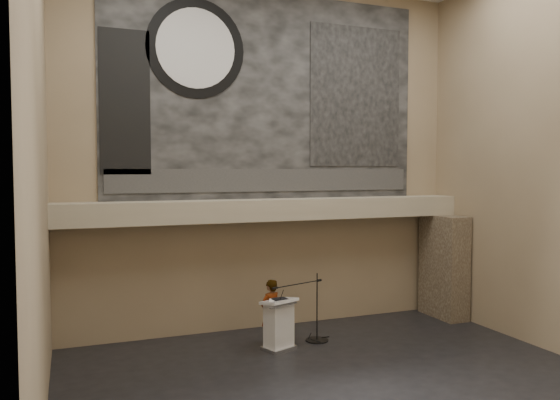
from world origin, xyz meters
name	(u,v)px	position (x,y,z in m)	size (l,w,h in m)	color
floor	(344,384)	(0.00, 0.00, 0.00)	(10.00, 10.00, 0.00)	black
wall_back	(268,156)	(0.00, 4.00, 4.25)	(10.00, 0.02, 8.50)	#826E52
wall_front	(519,137)	(0.00, -4.00, 4.25)	(10.00, 0.02, 8.50)	#826E52
wall_left	(38,145)	(-5.00, 0.00, 4.25)	(0.02, 8.00, 8.50)	#826E52
wall_right	(556,153)	(5.00, 0.00, 4.25)	(0.02, 8.00, 8.50)	#826E52
soffit	(274,210)	(0.00, 3.60, 2.95)	(10.00, 0.80, 0.50)	gray
sprinkler_left	(210,224)	(-1.60, 3.55, 2.67)	(0.04, 0.04, 0.06)	#B2893D
sprinkler_right	(345,219)	(1.90, 3.55, 2.67)	(0.04, 0.04, 0.06)	#B2893D
banner	(269,96)	(0.00, 3.97, 5.70)	(8.00, 0.05, 5.00)	black
banner_text_strip	(269,180)	(0.00, 3.93, 3.65)	(7.76, 0.02, 0.55)	#2D2D2D
banner_clock_rim	(196,48)	(-1.80, 3.93, 6.70)	(2.30, 2.30, 0.02)	black
banner_clock_face	(196,48)	(-1.80, 3.91, 6.70)	(1.84, 1.84, 0.02)	silver
banner_building_print	(356,97)	(2.40, 3.93, 5.80)	(2.60, 0.02, 3.60)	black
banner_brick_print	(125,102)	(-3.40, 3.93, 5.40)	(1.10, 0.02, 3.20)	black
stone_pier	(444,266)	(4.65, 3.15, 1.35)	(0.60, 1.40, 2.70)	#46392B
lectern	(279,325)	(-0.41, 2.22, 0.55)	(0.86, 0.74, 1.14)	silver
binder	(280,299)	(-0.40, 2.18, 1.12)	(0.29, 0.23, 0.04)	black
papers	(274,300)	(-0.53, 2.20, 1.10)	(0.20, 0.27, 0.01)	white
speaker_person	(270,312)	(-0.47, 2.59, 0.74)	(0.54, 0.35, 1.47)	silver
mic_stand	(315,331)	(0.58, 2.47, 0.23)	(1.50, 0.68, 1.56)	black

